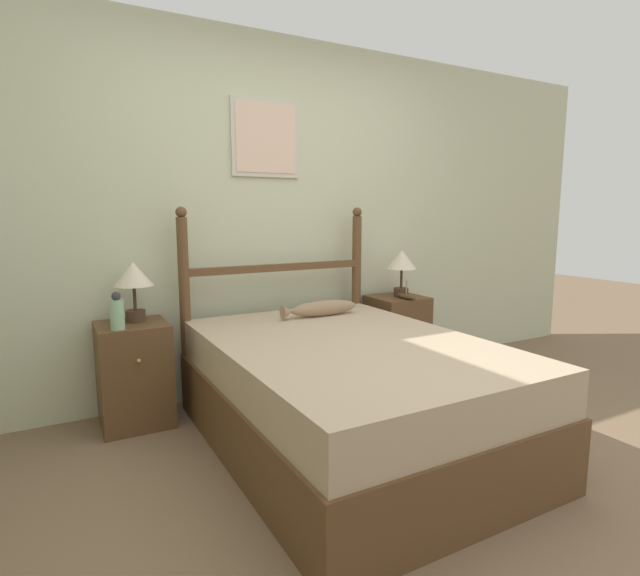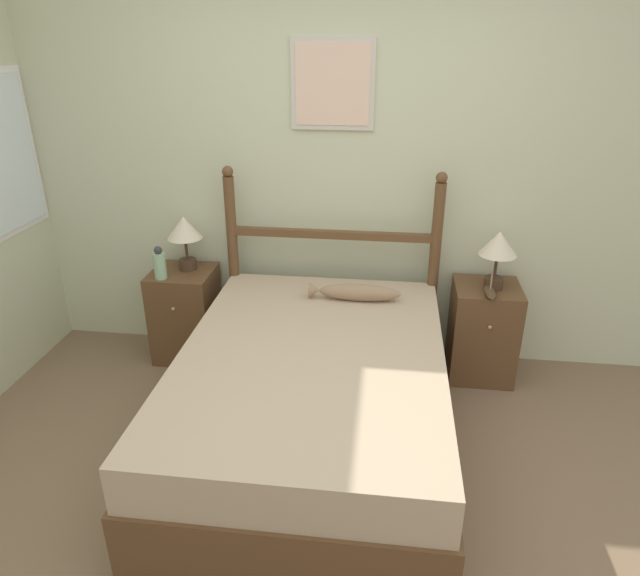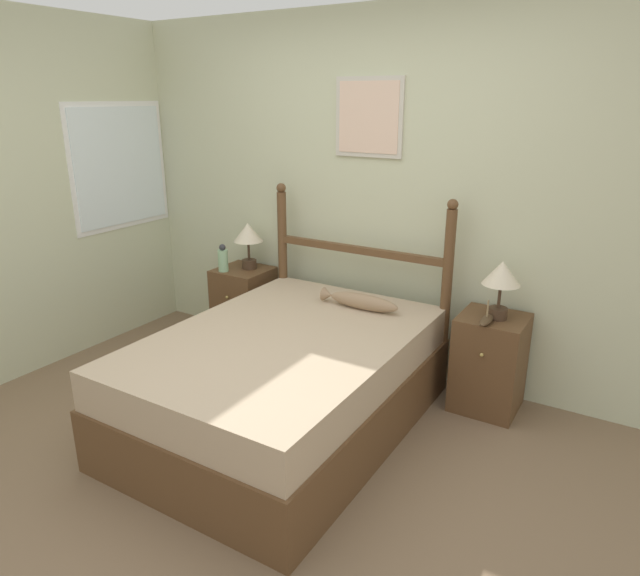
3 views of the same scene
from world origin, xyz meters
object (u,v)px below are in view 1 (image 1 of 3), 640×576
nightstand_right (396,335)px  table_lamp_right (402,263)px  fish_pillow (321,308)px  model_boat (406,296)px  table_lamp_left (134,279)px  bottle (117,313)px  nightstand_left (134,374)px  bed (348,394)px

nightstand_right → table_lamp_right: table_lamp_right is taller
table_lamp_right → fish_pillow: bearing=-165.6°
fish_pillow → model_boat: bearing=7.5°
table_lamp_left → fish_pillow: bearing=-13.6°
nightstand_right → fish_pillow: bearing=-164.3°
nightstand_right → bottle: bottle is taller
nightstand_left → nightstand_right: same height
table_lamp_left → model_boat: (1.97, -0.17, -0.25)m
bed → nightstand_right: 1.34m
table_lamp_left → table_lamp_right: 2.01m
nightstand_left → table_lamp_right: (2.04, -0.02, 0.59)m
model_boat → fish_pillow: (-0.82, -0.11, -0.00)m
nightstand_left → fish_pillow: 1.26m
nightstand_left → fish_pillow: size_ratio=1.14×
bed → table_lamp_right: size_ratio=5.29×
table_lamp_right → bottle: 2.14m
bed → bottle: 1.40m
table_lamp_left → bottle: 0.27m
bed → nightstand_left: size_ratio=3.07×
nightstand_right → model_boat: (-0.01, -0.13, 0.34)m
nightstand_left → table_lamp_right: table_lamp_right is taller
table_lamp_left → bottle: size_ratio=1.68×
nightstand_right → model_boat: size_ratio=2.97×
bottle → fish_pillow: size_ratio=0.39×
table_lamp_right → table_lamp_left: bearing=178.3°
nightstand_right → bottle: bearing=-176.6°
nightstand_left → bed: bearing=-41.0°
table_lamp_left → model_boat: table_lamp_left is taller
bed → table_lamp_left: size_ratio=5.29×
bed → nightstand_right: size_ratio=3.07×
table_lamp_left → fish_pillow: (1.15, -0.28, -0.25)m
bed → fish_pillow: (0.18, 0.64, 0.36)m
table_lamp_right → fish_pillow: size_ratio=0.66×
nightstand_right → table_lamp_right: 0.59m
nightstand_left → table_lamp_left: 0.59m
bed → bottle: bottle is taller
bed → bottle: bearing=145.7°
table_lamp_right → bottle: size_ratio=1.68×
nightstand_left → nightstand_right: bearing=0.0°
table_lamp_right → fish_pillow: 0.92m
table_lamp_left → model_boat: size_ratio=1.72×
fish_pillow → nightstand_right: bearing=15.7°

